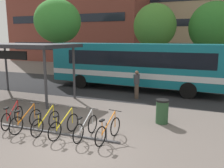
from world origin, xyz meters
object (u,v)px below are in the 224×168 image
at_px(city_bus, 135,64).
at_px(parked_bicycle_yellow_2, 46,123).
at_px(street_tree_0, 214,27).
at_px(parked_bicycle_orange_1, 26,121).
at_px(transit_shelter, 20,47).
at_px(parked_bicycle_red_0, 13,117).
at_px(street_tree_1, 155,26).
at_px(parked_bicycle_yellow_3, 64,126).
at_px(commuter_teal_pack_0, 137,82).
at_px(parked_bicycle_silver_4, 86,128).
at_px(street_tree_2, 58,21).
at_px(trash_bin, 162,111).
at_px(parked_bicycle_orange_5, 108,130).

height_order(city_bus, parked_bicycle_yellow_2, city_bus).
height_order(parked_bicycle_yellow_2, street_tree_0, street_tree_0).
height_order(parked_bicycle_orange_1, transit_shelter, transit_shelter).
height_order(parked_bicycle_red_0, street_tree_1, street_tree_1).
bearing_deg(transit_shelter, parked_bicycle_yellow_3, -32.29).
height_order(commuter_teal_pack_0, street_tree_1, street_tree_1).
height_order(parked_bicycle_silver_4, transit_shelter, transit_shelter).
xyz_separation_m(parked_bicycle_orange_1, street_tree_2, (-8.41, 14.87, 4.91)).
distance_m(parked_bicycle_silver_4, street_tree_2, 18.95).
xyz_separation_m(city_bus, street_tree_0, (5.04, 9.26, 2.85)).
bearing_deg(parked_bicycle_red_0, parked_bicycle_yellow_3, -107.61).
xyz_separation_m(parked_bicycle_red_0, parked_bicycle_silver_4, (3.37, 0.04, 0.00)).
relative_size(parked_bicycle_red_0, trash_bin, 1.62).
bearing_deg(commuter_teal_pack_0, parked_bicycle_orange_5, -20.67).
relative_size(parked_bicycle_orange_1, street_tree_0, 0.25).
distance_m(parked_bicycle_red_0, street_tree_0, 20.01).
xyz_separation_m(commuter_teal_pack_0, street_tree_2, (-11.04, 8.39, 4.32)).
relative_size(city_bus, commuter_teal_pack_0, 7.18).
distance_m(parked_bicycle_orange_1, transit_shelter, 6.12).
bearing_deg(transit_shelter, commuter_teal_pack_0, 24.89).
height_order(city_bus, parked_bicycle_orange_5, city_bus).
bearing_deg(transit_shelter, city_bus, 45.13).
xyz_separation_m(city_bus, commuter_teal_pack_0, (0.83, -2.40, -0.80)).
height_order(parked_bicycle_orange_1, parked_bicycle_yellow_2, same).
distance_m(parked_bicycle_silver_4, transit_shelter, 7.83).
bearing_deg(parked_bicycle_orange_5, trash_bin, -21.92).
distance_m(parked_bicycle_yellow_2, trash_bin, 4.78).
relative_size(parked_bicycle_yellow_3, commuter_teal_pack_0, 1.02).
relative_size(parked_bicycle_red_0, parked_bicycle_yellow_3, 0.97).
xyz_separation_m(parked_bicycle_orange_1, parked_bicycle_orange_5, (3.39, 0.26, 0.00)).
relative_size(parked_bicycle_silver_4, street_tree_0, 0.25).
xyz_separation_m(parked_bicycle_red_0, parked_bicycle_yellow_3, (2.54, -0.09, 0.00)).
bearing_deg(trash_bin, parked_bicycle_silver_4, -131.60).
height_order(transit_shelter, trash_bin, transit_shelter).
xyz_separation_m(city_bus, street_tree_1, (-0.40, 8.26, 2.96)).
height_order(street_tree_0, street_tree_2, street_tree_2).
xyz_separation_m(parked_bicycle_orange_1, parked_bicycle_yellow_3, (1.70, 0.06, 0.00)).
bearing_deg(commuter_teal_pack_0, street_tree_2, -154.78).
height_order(parked_bicycle_yellow_3, parked_bicycle_silver_4, same).
bearing_deg(parked_bicycle_silver_4, parked_bicycle_yellow_2, 95.56).
bearing_deg(street_tree_1, parked_bicycle_yellow_3, -88.99).
relative_size(parked_bicycle_orange_1, street_tree_1, 0.25).
bearing_deg(parked_bicycle_yellow_2, city_bus, -5.18).
bearing_deg(parked_bicycle_orange_1, city_bus, -8.42).
bearing_deg(parked_bicycle_yellow_2, street_tree_1, -0.92).
distance_m(parked_bicycle_yellow_3, commuter_teal_pack_0, 6.51).
bearing_deg(parked_bicycle_silver_4, transit_shelter, 60.52).
bearing_deg(city_bus, trash_bin, 118.69).
relative_size(parked_bicycle_silver_4, street_tree_1, 0.25).
distance_m(parked_bicycle_orange_1, trash_bin, 5.56).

